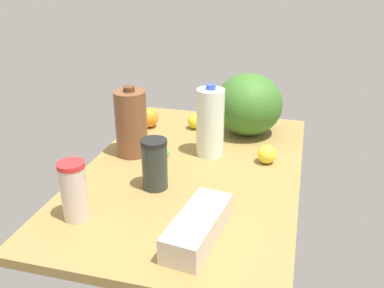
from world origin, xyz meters
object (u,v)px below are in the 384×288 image
(chocolate_milk_jug, at_px, (131,123))
(lemon_near_front, at_px, (195,121))
(egg_carton, at_px, (198,227))
(milk_jug, at_px, (210,122))
(watermelon, at_px, (249,104))
(orange_beside_bowl, at_px, (149,118))
(lime_loose, at_px, (161,152))
(lemon_by_jug, at_px, (267,154))
(tumbler_cup, at_px, (74,191))
(shaker_bottle, at_px, (155,164))

(chocolate_milk_jug, relative_size, lemon_near_front, 4.03)
(egg_carton, bearing_deg, milk_jug, -162.67)
(milk_jug, height_order, watermelon, milk_jug)
(watermelon, relative_size, lemon_near_front, 4.21)
(watermelon, xyz_separation_m, orange_beside_bowl, (0.04, -0.44, -0.09))
(watermelon, bearing_deg, lime_loose, -38.22)
(lemon_near_front, bearing_deg, lemon_by_jug, 52.43)
(egg_carton, height_order, lemon_by_jug, egg_carton)
(chocolate_milk_jug, height_order, orange_beside_bowl, chocolate_milk_jug)
(egg_carton, height_order, chocolate_milk_jug, chocolate_milk_jug)
(milk_jug, distance_m, tumbler_cup, 0.60)
(egg_carton, bearing_deg, orange_beside_bowl, -142.78)
(shaker_bottle, xyz_separation_m, chocolate_milk_jug, (-0.22, -0.17, 0.04))
(lime_loose, bearing_deg, lemon_by_jug, 101.62)
(tumbler_cup, height_order, lemon_near_front, tumbler_cup)
(egg_carton, distance_m, shaker_bottle, 0.32)
(tumbler_cup, xyz_separation_m, chocolate_milk_jug, (-0.45, -0.01, 0.04))
(tumbler_cup, relative_size, lemon_near_front, 2.69)
(shaker_bottle, relative_size, tumbler_cup, 0.95)
(lemon_near_front, distance_m, orange_beside_bowl, 0.21)
(watermelon, relative_size, lime_loose, 4.46)
(milk_jug, xyz_separation_m, egg_carton, (0.53, 0.09, -0.09))
(lemon_by_jug, bearing_deg, tumbler_cup, -44.75)
(egg_carton, distance_m, watermelon, 0.79)
(watermelon, distance_m, lemon_near_front, 0.25)
(milk_jug, xyz_separation_m, orange_beside_bowl, (-0.20, -0.33, -0.09))
(milk_jug, bearing_deg, lemon_by_jug, 84.30)
(lemon_near_front, distance_m, lime_loose, 0.34)
(lime_loose, bearing_deg, egg_carton, 30.18)
(lemon_near_front, height_order, orange_beside_bowl, orange_beside_bowl)
(watermelon, bearing_deg, egg_carton, -1.66)
(chocolate_milk_jug, bearing_deg, watermelon, 129.15)
(egg_carton, height_order, watermelon, watermelon)
(tumbler_cup, relative_size, orange_beside_bowl, 2.04)
(lemon_near_front, bearing_deg, watermelon, 91.98)
(egg_carton, distance_m, chocolate_milk_jug, 0.60)
(egg_carton, bearing_deg, watermelon, -173.65)
(milk_jug, height_order, shaker_bottle, milk_jug)
(chocolate_milk_jug, xyz_separation_m, lime_loose, (0.02, 0.12, -0.10))
(lemon_near_front, bearing_deg, orange_beside_bowl, -80.46)
(milk_jug, distance_m, lemon_near_front, 0.28)
(tumbler_cup, bearing_deg, lemon_near_front, 168.12)
(shaker_bottle, distance_m, lime_loose, 0.21)
(milk_jug, bearing_deg, lemon_near_front, -153.49)
(tumbler_cup, xyz_separation_m, lemon_by_jug, (-0.51, 0.50, -0.06))
(orange_beside_bowl, bearing_deg, watermelon, 95.58)
(shaker_bottle, bearing_deg, watermelon, 157.39)
(milk_jug, relative_size, chocolate_milk_jug, 1.03)
(orange_beside_bowl, bearing_deg, egg_carton, 29.21)
(egg_carton, distance_m, lemon_near_front, 0.80)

